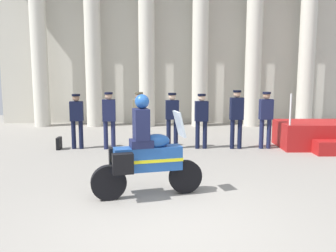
{
  "coord_description": "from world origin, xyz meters",
  "views": [
    {
      "loc": [
        -0.1,
        -5.34,
        2.32
      ],
      "look_at": [
        -0.03,
        3.45,
        1.0
      ],
      "focal_mm": 39.75,
      "sensor_mm": 36.0,
      "label": 1
    }
  ],
  "objects": [
    {
      "name": "briefcase_on_ground",
      "position": [
        -3.25,
        5.49,
        0.18
      ],
      "size": [
        0.1,
        0.32,
        0.36
      ],
      "primitive_type": "cube",
      "color": "black",
      "rests_on": "ground_plane"
    },
    {
      "name": "officer_in_row_6",
      "position": [
        2.88,
        5.56,
        1.0
      ],
      "size": [
        0.4,
        0.26,
        1.69
      ],
      "rotation": [
        0.0,
        0.0,
        3.24
      ],
      "color": "#191E42",
      "rests_on": "ground_plane"
    },
    {
      "name": "officer_in_row_5",
      "position": [
        2.01,
        5.55,
        1.03
      ],
      "size": [
        0.4,
        0.26,
        1.74
      ],
      "rotation": [
        0.0,
        0.0,
        3.24
      ],
      "color": "black",
      "rests_on": "ground_plane"
    },
    {
      "name": "officer_in_row_4",
      "position": [
        0.98,
        5.58,
        0.96
      ],
      "size": [
        0.4,
        0.26,
        1.64
      ],
      "rotation": [
        0.0,
        0.0,
        3.24
      ],
      "color": "black",
      "rests_on": "ground_plane"
    },
    {
      "name": "colonnade_backdrop",
      "position": [
        0.24,
        10.75,
        4.24
      ],
      "size": [
        14.98,
        1.51,
        8.18
      ],
      "color": "beige",
      "rests_on": "ground_plane"
    },
    {
      "name": "officer_in_row_2",
      "position": [
        -0.88,
        5.69,
        0.99
      ],
      "size": [
        0.4,
        0.26,
        1.68
      ],
      "rotation": [
        0.0,
        0.0,
        3.24
      ],
      "color": "#847A5B",
      "rests_on": "ground_plane"
    },
    {
      "name": "motorcycle_with_rider",
      "position": [
        -0.48,
        1.28,
        0.79
      ],
      "size": [
        2.05,
        0.88,
        1.9
      ],
      "rotation": [
        0.0,
        0.0,
        0.26
      ],
      "color": "black",
      "rests_on": "ground_plane"
    },
    {
      "name": "ground_plane",
      "position": [
        0.0,
        0.0,
        0.0
      ],
      "size": [
        28.0,
        28.0,
        0.0
      ],
      "primitive_type": "plane",
      "color": "gray"
    },
    {
      "name": "officer_in_row_1",
      "position": [
        -1.75,
        5.51,
        1.0
      ],
      "size": [
        0.4,
        0.26,
        1.69
      ],
      "rotation": [
        0.0,
        0.0,
        3.24
      ],
      "color": "#191E42",
      "rests_on": "ground_plane"
    },
    {
      "name": "officer_in_row_3",
      "position": [
        0.11,
        5.57,
        0.99
      ],
      "size": [
        0.4,
        0.26,
        1.66
      ],
      "rotation": [
        0.0,
        0.0,
        3.24
      ],
      "color": "black",
      "rests_on": "ground_plane"
    },
    {
      "name": "reviewing_stand",
      "position": [
        4.93,
        5.67,
        0.37
      ],
      "size": [
        3.14,
        2.03,
        1.67
      ],
      "color": "#A51919",
      "rests_on": "ground_plane"
    },
    {
      "name": "officer_in_row_0",
      "position": [
        -2.72,
        5.57,
        0.96
      ],
      "size": [
        0.4,
        0.26,
        1.63
      ],
      "rotation": [
        0.0,
        0.0,
        3.24
      ],
      "color": "black",
      "rests_on": "ground_plane"
    }
  ]
}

